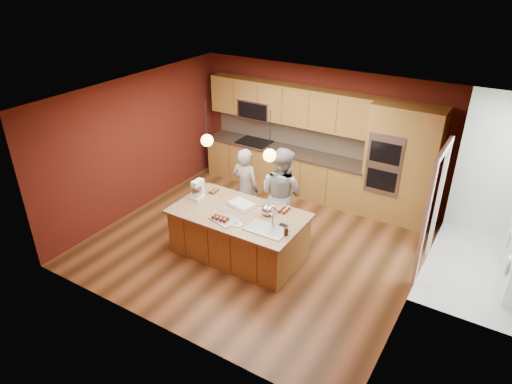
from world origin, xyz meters
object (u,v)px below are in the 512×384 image
Objects in this scene: island at (240,233)px; person_right at (281,194)px; stand_mixer at (198,191)px; person_left at (246,188)px; mixing_bowl at (268,210)px.

person_right is at bearing 70.24° from island.
stand_mixer is (-0.89, 0.04, 0.55)m from island.
person_left is 1.13m from mixing_bowl.
stand_mixer is at bearing -173.40° from mixing_bowl.
person_left is 0.98m from stand_mixer.
person_left is at bearing 11.13° from person_right.
mixing_bowl is at bearing 110.98° from person_right.
person_right reaches higher than island.
mixing_bowl is (1.33, 0.15, -0.06)m from stand_mixer.
person_right is at bearing 99.84° from mixing_bowl.
stand_mixer is at bearing 177.15° from island.
island is 0.69m from mixing_bowl.
person_left reaches higher than island.
island is 6.44× the size of stand_mixer.
person_right is at bearing 36.20° from stand_mixer.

